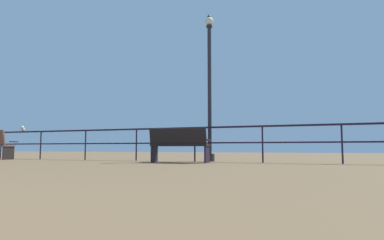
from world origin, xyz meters
The scene contains 4 objects.
pier_railing centered at (0.00, 9.61, 0.74)m, with size 23.25×0.05×1.00m.
bench_near_left centered at (-0.16, 8.81, 0.52)m, with size 1.61×0.65×0.91m.
lamppost_center centered at (0.36, 9.92, 2.26)m, with size 0.28×0.28×4.46m.
seagull_on_rail centered at (-6.67, 9.59, 1.08)m, with size 0.32×0.32×0.19m.
Camera 1 is at (3.25, 0.87, 0.38)m, focal length 30.20 mm.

